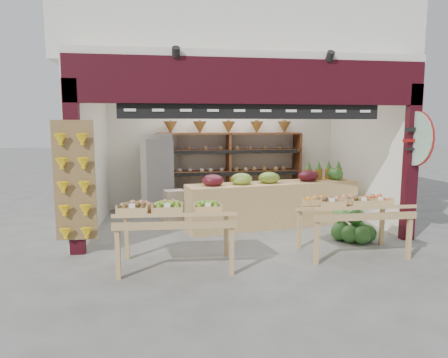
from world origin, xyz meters
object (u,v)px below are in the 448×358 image
back_shelving (228,156)px  refrigerator (161,174)px  mid_counter (273,202)px  cardboard_stack (184,210)px  display_table_right (348,205)px  watermelon_pile (352,228)px  display_table_left (168,211)px

back_shelving → refrigerator: back_shelving is taller
back_shelving → refrigerator: 1.64m
refrigerator → mid_counter: size_ratio=0.51×
cardboard_stack → mid_counter: mid_counter is taller
display_table_right → watermelon_pile: size_ratio=2.06×
refrigerator → mid_counter: bearing=-20.1°
back_shelving → mid_counter: size_ratio=0.97×
cardboard_stack → display_table_right: display_table_right is taller
mid_counter → display_table_left: bearing=-135.3°
cardboard_stack → mid_counter: (1.72, -0.57, 0.22)m
cardboard_stack → mid_counter: 1.82m
back_shelving → mid_counter: bearing=-70.4°
watermelon_pile → mid_counter: bearing=132.9°
back_shelving → display_table_right: size_ratio=2.20×
watermelon_pile → display_table_right: bearing=-121.1°
display_table_right → back_shelving: bearing=109.8°
cardboard_stack → mid_counter: size_ratio=0.30×
display_table_right → watermelon_pile: 0.97m
mid_counter → watermelon_pile: (1.09, -1.18, -0.25)m
mid_counter → display_table_left: 2.90m
refrigerator → display_table_left: (0.14, -3.47, -0.11)m
refrigerator → mid_counter: (2.18, -1.44, -0.42)m
display_table_left → watermelon_pile: 3.30m
cardboard_stack → mid_counter: bearing=-18.3°
refrigerator → cardboard_stack: size_ratio=1.72×
watermelon_pile → cardboard_stack: bearing=148.2°
display_table_right → refrigerator: bearing=130.9°
display_table_left → watermelon_pile: (3.14, 0.85, -0.57)m
mid_counter → display_table_right: size_ratio=2.27×
refrigerator → watermelon_pile: refrigerator is taller
mid_counter → display_table_left: size_ratio=2.14×
back_shelving → mid_counter: back_shelving is taller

